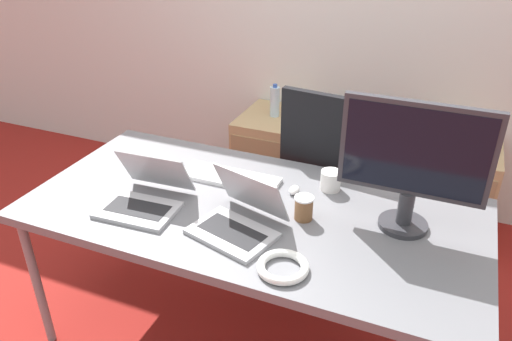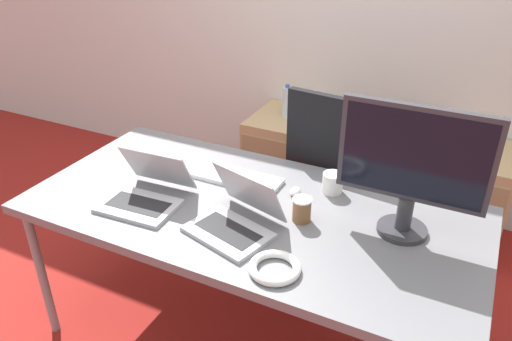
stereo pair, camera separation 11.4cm
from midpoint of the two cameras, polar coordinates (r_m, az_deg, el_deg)
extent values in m
plane|color=maroon|center=(2.57, -1.75, -18.28)|extent=(14.00, 14.00, 0.00)
cube|color=silver|center=(3.27, 9.65, 18.08)|extent=(10.00, 0.05, 2.60)
cube|color=slate|center=(2.10, -2.04, -4.65)|extent=(1.90, 0.92, 0.04)
cylinder|color=gray|center=(2.54, -24.97, -11.58)|extent=(0.04, 0.04, 0.71)
cylinder|color=gray|center=(3.00, -14.34, -2.99)|extent=(0.04, 0.04, 0.71)
cylinder|color=gray|center=(2.51, 21.41, -11.15)|extent=(0.04, 0.04, 0.71)
cylinder|color=#232326|center=(3.07, 7.49, -8.95)|extent=(0.56, 0.56, 0.04)
cylinder|color=gray|center=(2.94, 7.76, -5.46)|extent=(0.05, 0.05, 0.42)
cube|color=black|center=(2.83, 8.03, -1.98)|extent=(0.53, 0.53, 0.07)
cube|color=black|center=(2.46, 6.25, 2.05)|extent=(0.44, 0.09, 0.60)
cube|color=tan|center=(3.44, 1.09, 1.47)|extent=(0.43, 0.51, 0.62)
cube|color=#977D56|center=(3.23, -0.59, -0.44)|extent=(0.40, 0.01, 0.50)
cube|color=tan|center=(3.25, 20.68, -2.28)|extent=(0.43, 0.51, 0.62)
cube|color=#977D56|center=(3.03, 20.31, -4.59)|extent=(0.40, 0.01, 0.50)
cylinder|color=silver|center=(3.27, 1.16, 7.86)|extent=(0.06, 0.06, 0.20)
cylinder|color=#3359B2|center=(3.23, 1.18, 9.66)|extent=(0.03, 0.03, 0.02)
cube|color=#ADADB2|center=(1.93, -4.47, -7.20)|extent=(0.36, 0.29, 0.02)
cube|color=black|center=(1.92, -4.48, -6.97)|extent=(0.28, 0.18, 0.00)
cube|color=#ADADB2|center=(1.97, -2.24, -2.49)|extent=(0.33, 0.18, 0.20)
cube|color=black|center=(1.96, -2.26, -2.50)|extent=(0.30, 0.16, 0.18)
cube|color=#ADADB2|center=(2.12, -14.86, -4.42)|extent=(0.33, 0.23, 0.02)
cube|color=black|center=(2.12, -14.89, -4.20)|extent=(0.26, 0.13, 0.00)
cube|color=#ADADB2|center=(2.18, -12.88, -0.03)|extent=(0.32, 0.13, 0.19)
cube|color=black|center=(2.17, -12.97, -0.02)|extent=(0.29, 0.11, 0.18)
cylinder|color=#2D2D33|center=(2.04, 14.88, -5.98)|extent=(0.19, 0.19, 0.02)
cylinder|color=#2D2D33|center=(1.99, 15.15, -4.16)|extent=(0.06, 0.06, 0.13)
cube|color=#2D2D33|center=(1.87, 16.11, 2.28)|extent=(0.54, 0.03, 0.37)
cube|color=black|center=(1.86, 16.04, 2.08)|extent=(0.51, 0.00, 0.33)
cube|color=silver|center=(2.29, -4.50, -0.83)|extent=(0.46, 0.15, 0.02)
ellipsoid|color=silver|center=(2.18, 2.89, -2.27)|extent=(0.04, 0.07, 0.03)
cylinder|color=white|center=(2.21, 7.06, -1.16)|extent=(0.09, 0.09, 0.09)
cylinder|color=brown|center=(2.00, 3.87, -4.38)|extent=(0.07, 0.07, 0.09)
cylinder|color=white|center=(1.97, 3.92, -3.15)|extent=(0.08, 0.08, 0.01)
torus|color=white|center=(1.75, 1.20, -10.98)|extent=(0.18, 0.18, 0.03)
camera|label=1|loc=(0.06, -91.59, -0.87)|focal=35.00mm
camera|label=2|loc=(0.06, 88.41, 0.87)|focal=35.00mm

